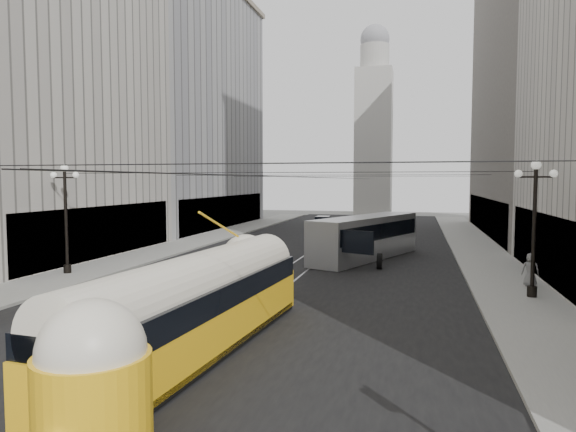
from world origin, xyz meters
The scene contains 19 objects.
road centered at (0.00, 32.50, 0.00)m, with size 20.00×85.00×0.02m, color black.
sidewalk_left centered at (-12.00, 36.00, 0.07)m, with size 4.00×72.00×0.15m, color gray.
sidewalk_right centered at (12.00, 36.00, 0.07)m, with size 4.00×72.00×0.15m, color gray.
rail_left centered at (-0.75, 32.50, 0.00)m, with size 0.12×85.00×0.04m, color gray.
rail_right centered at (0.75, 32.50, 0.00)m, with size 0.12×85.00×0.04m, color gray.
building_left_mid centered at (-20.00, 24.00, 17.31)m, with size 12.60×20.60×34.60m.
building_left_far centered at (-19.99, 48.00, 14.31)m, with size 12.60×28.60×28.60m.
building_right_far centered at (20.00, 48.00, 16.31)m, with size 12.60×32.60×32.60m.
distant_tower centered at (0.00, 80.00, 14.97)m, with size 6.00×6.00×31.36m.
lamppost_left_mid centered at (-12.60, 18.00, 3.74)m, with size 1.86×0.44×6.37m.
lamppost_right_mid centered at (12.60, 18.00, 3.74)m, with size 1.86×0.44×6.37m.
catenary centered at (0.12, 31.49, 5.88)m, with size 25.00×72.00×0.23m.
streetcar centered at (0.50, 7.30, 1.59)m, with size 3.37×14.96×3.26m.
city_bus centered at (3.82, 28.72, 1.67)m, with size 6.79×12.43×3.04m.
sedan_white_far centered at (4.30, 46.24, 0.63)m, with size 2.63×4.70×1.40m.
sedan_dark_far centered at (-3.50, 51.89, 0.61)m, with size 1.80×4.28×1.35m.
pedestrian_crossing_a centered at (-3.01, 3.45, 0.81)m, with size 0.59×0.39×1.61m, color black.
pedestrian_crossing_b centered at (1.11, 0.83, 0.93)m, with size 0.90×0.70×1.85m, color silver.
pedestrian_sidewalk_right centered at (13.01, 20.53, 1.01)m, with size 0.84×0.52×1.72m, color slate.
Camera 1 is at (7.33, -7.78, 5.60)m, focal length 32.00 mm.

